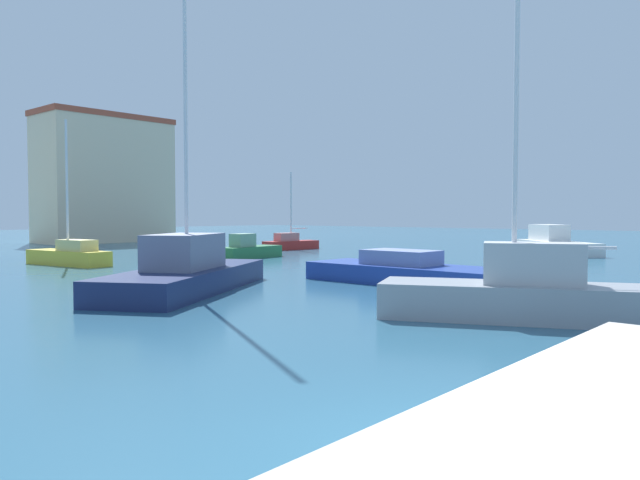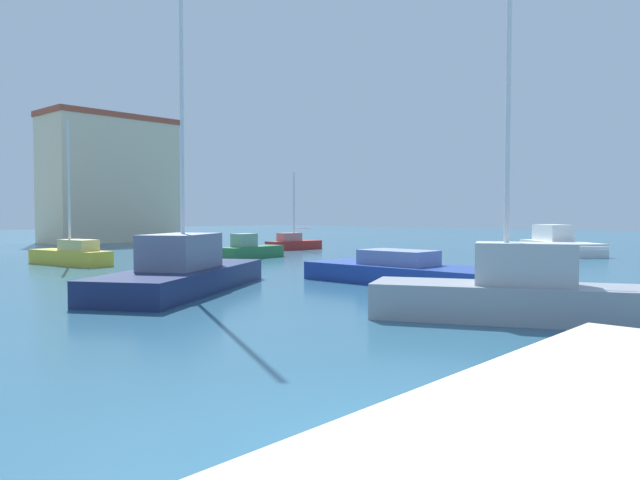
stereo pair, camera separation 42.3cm
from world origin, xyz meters
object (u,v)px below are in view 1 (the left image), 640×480
Objects in this scene: sailboat_navy_near_pier at (186,271)px; sailboat_red_far_left at (290,243)px; motorboat_green_outer_mooring at (248,250)px; motorboat_blue_distant_east at (409,272)px; sailboat_yellow_mid_harbor at (70,255)px; motorboat_white_inner_mooring at (555,244)px; sailboat_grey_center_channel at (517,293)px.

sailboat_red_far_left is (19.32, 13.99, -0.19)m from sailboat_navy_near_pier.
sailboat_navy_near_pier reaches higher than motorboat_green_outer_mooring.
motorboat_blue_distant_east is (-4.77, -14.10, -0.04)m from motorboat_green_outer_mooring.
sailboat_navy_near_pier reaches higher than sailboat_yellow_mid_harbor.
sailboat_red_far_left is at bearing 55.48° from motorboat_blue_distant_east.
sailboat_grey_center_channel is at bearing -161.58° from motorboat_white_inner_mooring.
sailboat_yellow_mid_harbor is 29.09m from motorboat_white_inner_mooring.
sailboat_navy_near_pier reaches higher than sailboat_grey_center_channel.
motorboat_green_outer_mooring is 8.86m from sailboat_red_far_left.
sailboat_red_far_left reaches higher than motorboat_blue_distant_east.
sailboat_yellow_mid_harbor is at bearing 149.34° from motorboat_white_inner_mooring.
sailboat_yellow_mid_harbor is 1.60× the size of motorboat_green_outer_mooring.
sailboat_navy_near_pier is at bearing 175.79° from motorboat_white_inner_mooring.
sailboat_grey_center_channel reaches higher than sailboat_red_far_left.
sailboat_grey_center_channel is 10.65m from sailboat_navy_near_pier.
sailboat_yellow_mid_harbor is at bearing 104.43° from motorboat_blue_distant_east.
motorboat_white_inner_mooring reaches higher than motorboat_blue_distant_east.
motorboat_green_outer_mooring is 0.35× the size of sailboat_navy_near_pier.
sailboat_grey_center_channel is at bearing -79.20° from sailboat_navy_near_pier.
sailboat_grey_center_channel is 1.54× the size of sailboat_red_far_left.
motorboat_blue_distant_east is at bearing -32.47° from sailboat_navy_near_pier.
sailboat_navy_near_pier reaches higher than sailboat_red_far_left.
motorboat_white_inner_mooring is 1.24× the size of sailboat_red_far_left.
motorboat_white_inner_mooring is 20.75m from motorboat_blue_distant_east.
sailboat_red_far_left is 22.19m from motorboat_blue_distant_east.
sailboat_yellow_mid_harbor is 1.30× the size of sailboat_red_far_left.
sailboat_navy_near_pier is 1.60× the size of motorboat_blue_distant_east.
motorboat_green_outer_mooring is at bearing 64.83° from sailboat_grey_center_channel.
motorboat_green_outer_mooring reaches higher than motorboat_blue_distant_east.
sailboat_grey_center_channel is at bearing -125.31° from sailboat_red_far_left.
motorboat_white_inner_mooring is 0.85× the size of motorboat_blue_distant_east.
sailboat_navy_near_pier is at bearing -139.60° from motorboat_green_outer_mooring.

